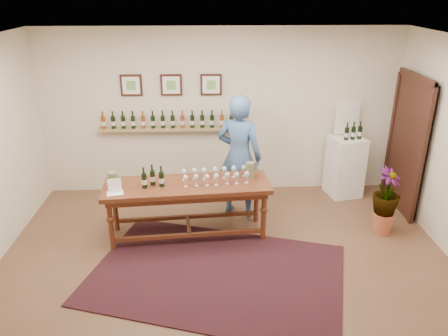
{
  "coord_description": "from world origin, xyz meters",
  "views": [
    {
      "loc": [
        -0.2,
        -4.63,
        3.38
      ],
      "look_at": [
        0.0,
        0.8,
        1.1
      ],
      "focal_mm": 35.0,
      "sensor_mm": 36.0,
      "label": 1
    }
  ],
  "objects_px": {
    "display_pedestal": "(345,166)",
    "potted_plant": "(386,201)",
    "person": "(239,157)",
    "tasting_table": "(187,192)"
  },
  "relations": [
    {
      "from": "display_pedestal",
      "to": "potted_plant",
      "type": "xyz_separation_m",
      "value": [
        0.21,
        -1.31,
        -0.0
      ]
    },
    {
      "from": "potted_plant",
      "to": "display_pedestal",
      "type": "bearing_deg",
      "value": 98.95
    },
    {
      "from": "person",
      "to": "display_pedestal",
      "type": "bearing_deg",
      "value": -139.39
    },
    {
      "from": "person",
      "to": "tasting_table",
      "type": "bearing_deg",
      "value": 62.41
    },
    {
      "from": "person",
      "to": "potted_plant",
      "type": "bearing_deg",
      "value": -176.32
    },
    {
      "from": "tasting_table",
      "to": "display_pedestal",
      "type": "distance_m",
      "value": 2.93
    },
    {
      "from": "tasting_table",
      "to": "potted_plant",
      "type": "xyz_separation_m",
      "value": [
        2.84,
        -0.04,
        -0.19
      ]
    },
    {
      "from": "potted_plant",
      "to": "person",
      "type": "xyz_separation_m",
      "value": [
        -2.07,
        0.7,
        0.45
      ]
    },
    {
      "from": "display_pedestal",
      "to": "potted_plant",
      "type": "distance_m",
      "value": 1.33
    },
    {
      "from": "tasting_table",
      "to": "person",
      "type": "xyz_separation_m",
      "value": [
        0.77,
        0.65,
        0.27
      ]
    }
  ]
}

